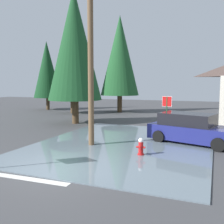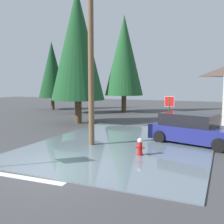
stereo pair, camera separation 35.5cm
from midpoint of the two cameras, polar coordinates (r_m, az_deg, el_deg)
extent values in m
cube|color=#424244|center=(9.82, -11.58, -12.49)|extent=(80.00, 80.00, 0.10)
cube|color=slate|center=(13.44, 3.60, -6.93)|extent=(8.49, 11.18, 0.04)
cube|color=silver|center=(9.39, -19.01, -13.25)|extent=(3.66, 0.43, 0.01)
cylinder|color=red|center=(11.35, 7.03, -9.31)|extent=(0.28, 0.28, 0.09)
cylinder|color=red|center=(11.28, 7.05, -7.83)|extent=(0.20, 0.20, 0.51)
sphere|color=white|center=(11.20, 7.07, -6.26)|extent=(0.22, 0.22, 0.22)
cylinder|color=red|center=(11.31, 6.32, -7.64)|extent=(0.09, 0.08, 0.08)
cylinder|color=red|center=(11.23, 7.79, -7.77)|extent=(0.09, 0.08, 0.08)
cylinder|color=red|center=(11.13, 6.83, -7.88)|extent=(0.10, 0.09, 0.10)
cylinder|color=brown|center=(12.83, -3.83, 10.83)|extent=(0.28, 0.28, 8.22)
cylinder|color=#1E4C28|center=(17.84, 12.98, -0.27)|extent=(0.08, 0.08, 2.22)
cube|color=white|center=(17.77, 13.04, 2.24)|extent=(0.67, 0.19, 0.69)
cube|color=red|center=(17.77, 13.04, 2.24)|extent=(0.64, 0.19, 0.65)
cube|color=navy|center=(14.07, 18.38, -4.43)|extent=(4.78, 3.03, 0.75)
cube|color=black|center=(14.09, 17.13, -1.55)|extent=(3.01, 2.32, 0.62)
cylinder|color=black|center=(12.77, 23.15, -6.76)|extent=(0.68, 0.39, 0.64)
cylinder|color=black|center=(15.54, 14.41, -4.19)|extent=(0.68, 0.39, 0.64)
cylinder|color=black|center=(13.89, 11.10, -5.34)|extent=(0.68, 0.39, 0.64)
cylinder|color=#4C3823|center=(27.48, -7.35, 1.39)|extent=(0.43, 0.43, 1.56)
cone|color=#194723|center=(27.45, -7.48, 10.42)|extent=(3.46, 3.46, 7.09)
cylinder|color=#4C3823|center=(20.35, -6.89, 0.10)|extent=(0.51, 0.51, 1.84)
cone|color=#194723|center=(20.45, -7.08, 14.47)|extent=(4.08, 4.08, 8.37)
cylinder|color=#4C3823|center=(31.82, -12.54, 1.84)|extent=(0.40, 0.40, 1.44)
cone|color=#143D1E|center=(31.77, -12.71, 9.05)|extent=(3.20, 3.20, 6.55)
cylinder|color=#4C3823|center=(28.17, 2.97, 1.84)|extent=(0.51, 0.51, 1.84)
cone|color=#1E5128|center=(28.24, 3.03, 12.26)|extent=(4.10, 4.10, 8.40)
camera|label=1|loc=(0.18, -89.18, 0.09)|focal=41.71mm
camera|label=2|loc=(0.18, 90.82, -0.09)|focal=41.71mm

